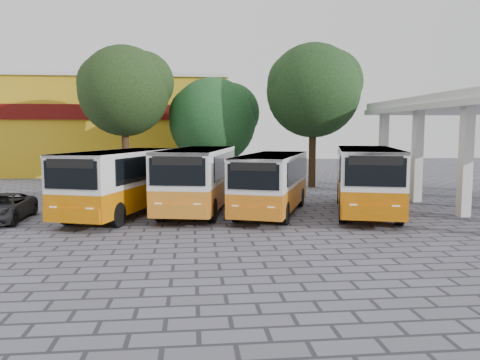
{
  "coord_description": "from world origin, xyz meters",
  "views": [
    {
      "loc": [
        -3.84,
        -17.06,
        3.64
      ],
      "look_at": [
        -1.7,
        3.6,
        1.5
      ],
      "focal_mm": 35.0,
      "sensor_mm": 36.0,
      "label": 1
    }
  ],
  "objects": [
    {
      "name": "ground",
      "position": [
        0.0,
        0.0,
        0.0
      ],
      "size": [
        90.0,
        90.0,
        0.0
      ],
      "primitive_type": "plane",
      "color": "#565661",
      "rests_on": "ground"
    },
    {
      "name": "shophouse_block",
      "position": [
        -11.0,
        25.99,
        4.16
      ],
      "size": [
        20.4,
        10.4,
        8.3
      ],
      "color": "gold",
      "rests_on": "ground"
    },
    {
      "name": "bus_far_left",
      "position": [
        -6.89,
        3.68,
        1.63
      ],
      "size": [
        4.72,
        8.33,
        2.82
      ],
      "rotation": [
        0.0,
        0.0,
        -0.32
      ],
      "color": "#C26600",
      "rests_on": "ground"
    },
    {
      "name": "bus_centre_left",
      "position": [
        -3.55,
        4.27,
        1.66
      ],
      "size": [
        4.02,
        8.36,
        2.88
      ],
      "rotation": [
        0.0,
        0.0,
        -0.21
      ],
      "color": "orange",
      "rests_on": "ground"
    },
    {
      "name": "bus_centre_right",
      "position": [
        -0.3,
        3.35,
        1.53
      ],
      "size": [
        4.67,
        7.85,
        2.64
      ],
      "rotation": [
        0.0,
        0.0,
        -0.36
      ],
      "color": "#CA690F",
      "rests_on": "ground"
    },
    {
      "name": "bus_far_right",
      "position": [
        3.95,
        3.05,
        1.69
      ],
      "size": [
        4.69,
        8.58,
        2.91
      ],
      "rotation": [
        0.0,
        0.0,
        -0.29
      ],
      "color": "#B75900",
      "rests_on": "ground"
    },
    {
      "name": "tree_left",
      "position": [
        -8.18,
        15.01,
        6.53
      ],
      "size": [
        6.28,
        5.98,
        9.33
      ],
      "color": "#48311C",
      "rests_on": "ground"
    },
    {
      "name": "tree_middle",
      "position": [
        -2.25,
        16.29,
        4.59
      ],
      "size": [
        6.44,
        6.13,
        7.45
      ],
      "color": "#442E18",
      "rests_on": "ground"
    },
    {
      "name": "tree_right",
      "position": [
        4.16,
        13.13,
        6.51
      ],
      "size": [
        6.41,
        6.1,
        9.37
      ],
      "color": "#372512",
      "rests_on": "ground"
    },
    {
      "name": "parked_car",
      "position": [
        -11.59,
        2.7,
        0.56
      ],
      "size": [
        1.92,
        4.04,
        1.11
      ],
      "primitive_type": "imported",
      "rotation": [
        0.0,
        0.0,
        0.02
      ],
      "color": "black",
      "rests_on": "ground"
    }
  ]
}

